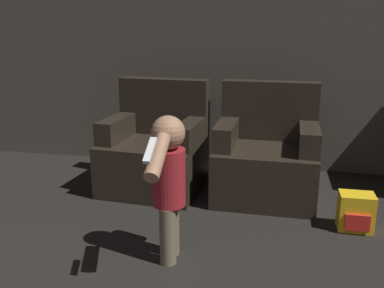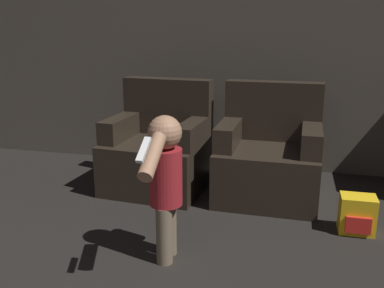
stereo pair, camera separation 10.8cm
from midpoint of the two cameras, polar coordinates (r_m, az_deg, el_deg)
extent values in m
cube|color=#51493F|center=(4.46, 0.98, 13.68)|extent=(8.40, 0.05, 2.60)
cube|color=black|center=(3.88, -3.95, -2.82)|extent=(0.91, 0.83, 0.45)
cube|color=black|center=(4.03, -2.46, 5.05)|extent=(0.85, 0.23, 0.52)
cube|color=black|center=(3.93, -8.66, 2.22)|extent=(0.21, 0.61, 0.20)
cube|color=black|center=(3.68, 0.90, 1.47)|extent=(0.21, 0.61, 0.20)
cube|color=black|center=(3.72, 10.84, -3.88)|extent=(0.86, 0.79, 0.45)
cube|color=black|center=(3.89, 11.55, 4.35)|extent=(0.85, 0.18, 0.52)
cube|color=black|center=(3.66, 5.76, 1.34)|extent=(0.18, 0.61, 0.20)
cube|color=black|center=(3.62, 16.49, 0.60)|extent=(0.18, 0.61, 0.20)
cylinder|color=brown|center=(2.72, -2.56, -12.08)|extent=(0.10, 0.10, 0.37)
cylinder|color=brown|center=(2.82, -2.02, -11.03)|extent=(0.10, 0.10, 0.37)
cylinder|color=maroon|center=(2.62, -2.37, -4.42)|extent=(0.21, 0.21, 0.36)
sphere|color=#A37556|center=(2.54, -2.44, 1.55)|extent=(0.21, 0.21, 0.21)
cylinder|color=#A37556|center=(2.74, -1.76, -3.81)|extent=(0.08, 0.08, 0.30)
cylinder|color=#A37556|center=(2.32, -4.00, -1.67)|extent=(0.08, 0.30, 0.22)
cube|color=white|center=(2.18, -5.05, -0.77)|extent=(0.04, 0.16, 0.10)
cube|color=yellow|center=(3.35, 22.02, -8.68)|extent=(0.25, 0.18, 0.28)
cube|color=red|center=(3.28, 22.19, -10.03)|extent=(0.17, 0.02, 0.12)
camera|label=1|loc=(0.05, -89.01, 0.28)|focal=40.00mm
camera|label=2|loc=(0.05, 90.99, -0.28)|focal=40.00mm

